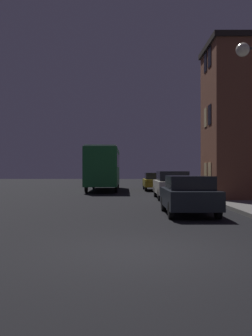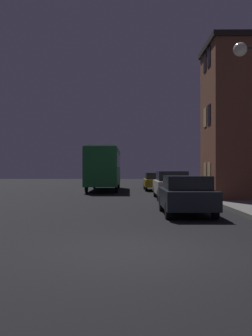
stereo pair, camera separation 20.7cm
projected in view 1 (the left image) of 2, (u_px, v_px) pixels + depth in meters
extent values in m
plane|color=black|center=(146.00, 251.00, 7.84)|extent=(120.00, 120.00, 0.00)
cube|color=brown|center=(234.00, 123.00, 21.02)|extent=(3.05, 4.04, 8.34)
cube|color=black|center=(234.00, 47.00, 21.04)|extent=(3.29, 4.28, 0.30)
cube|color=#E5C67F|center=(209.00, 172.00, 20.48)|extent=(0.03, 0.70, 1.10)
cube|color=#E5C67F|center=(205.00, 172.00, 21.54)|extent=(0.03, 0.70, 1.10)
cube|color=black|center=(209.00, 115.00, 20.49)|extent=(0.03, 0.70, 1.10)
cube|color=#E5C67F|center=(205.00, 117.00, 21.56)|extent=(0.03, 0.70, 1.10)
cube|color=black|center=(209.00, 57.00, 20.50)|extent=(0.03, 0.70, 1.10)
cube|color=black|center=(205.00, 63.00, 21.57)|extent=(0.03, 0.70, 1.10)
sphere|color=#F4EAC6|center=(242.00, 50.00, 13.28)|extent=(0.49, 0.49, 0.49)
cube|color=#1E6B33|center=(103.00, 167.00, 30.85)|extent=(2.41, 9.70, 2.87)
cube|color=black|center=(103.00, 161.00, 30.85)|extent=(2.43, 8.93, 1.03)
cube|color=#B2B2B2|center=(103.00, 149.00, 30.86)|extent=(2.29, 9.22, 0.12)
cylinder|color=black|center=(117.00, 183.00, 34.00)|extent=(0.18, 0.96, 0.96)
cylinder|color=black|center=(93.00, 183.00, 34.00)|extent=(0.18, 0.96, 0.96)
cylinder|color=black|center=(116.00, 186.00, 27.69)|extent=(0.18, 0.96, 0.96)
cylinder|color=black|center=(86.00, 186.00, 27.69)|extent=(0.18, 0.96, 0.96)
cube|color=black|center=(188.00, 198.00, 14.20)|extent=(1.81, 3.86, 0.68)
cube|color=black|center=(189.00, 183.00, 14.01)|extent=(1.60, 2.01, 0.50)
cylinder|color=black|center=(202.00, 204.00, 15.45)|extent=(0.18, 0.60, 0.60)
cylinder|color=black|center=(163.00, 204.00, 15.45)|extent=(0.18, 0.60, 0.60)
cylinder|color=black|center=(217.00, 210.00, 12.94)|extent=(0.18, 0.60, 0.60)
cylinder|color=black|center=(170.00, 210.00, 12.94)|extent=(0.18, 0.60, 0.60)
cube|color=beige|center=(171.00, 187.00, 21.98)|extent=(1.86, 4.58, 0.73)
cube|color=black|center=(171.00, 176.00, 21.76)|extent=(1.63, 2.38, 0.56)
cylinder|color=black|center=(181.00, 192.00, 23.47)|extent=(0.18, 0.66, 0.66)
cylinder|color=black|center=(155.00, 192.00, 23.47)|extent=(0.18, 0.66, 0.66)
cylinder|color=black|center=(189.00, 195.00, 20.49)|extent=(0.18, 0.66, 0.66)
cylinder|color=black|center=(159.00, 195.00, 20.49)|extent=(0.18, 0.66, 0.66)
cube|color=olive|center=(154.00, 183.00, 30.91)|extent=(1.82, 4.59, 0.59)
cube|color=black|center=(154.00, 176.00, 30.68)|extent=(1.60, 2.39, 0.53)
cylinder|color=black|center=(162.00, 185.00, 32.40)|extent=(0.18, 0.67, 0.67)
cylinder|color=black|center=(143.00, 185.00, 32.39)|extent=(0.18, 0.67, 0.67)
cylinder|color=black|center=(166.00, 187.00, 29.41)|extent=(0.18, 0.67, 0.67)
cylinder|color=black|center=(145.00, 187.00, 29.41)|extent=(0.18, 0.67, 0.67)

